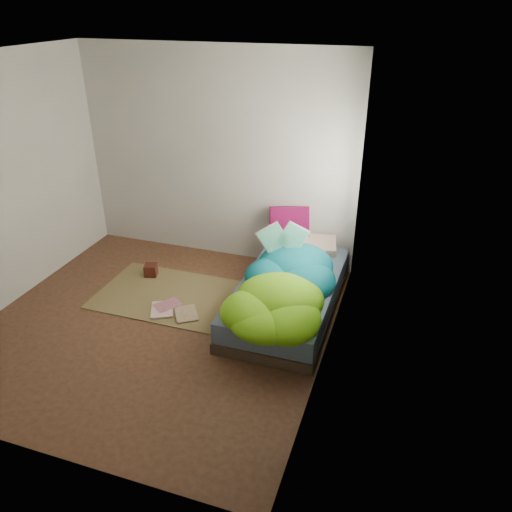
{
  "coord_description": "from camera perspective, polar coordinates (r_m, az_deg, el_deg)",
  "views": [
    {
      "loc": [
        2.34,
        -3.74,
        3.05
      ],
      "look_at": [
        0.84,
        0.75,
        0.57
      ],
      "focal_mm": 35.0,
      "sensor_mm": 36.0,
      "label": 1
    }
  ],
  "objects": [
    {
      "name": "rug",
      "position": [
        5.82,
        -9.95,
        -4.4
      ],
      "size": [
        1.6,
        1.1,
        0.01
      ],
      "primitive_type": "cube",
      "color": "brown",
      "rests_on": "ground"
    },
    {
      "name": "pillow_floral",
      "position": [
        6.0,
        6.56,
        1.17
      ],
      "size": [
        0.59,
        0.43,
        0.12
      ],
      "primitive_type": "cube",
      "rotation": [
        0.0,
        0.0,
        0.21
      ],
      "color": "beige",
      "rests_on": "bed"
    },
    {
      "name": "bed",
      "position": [
        5.43,
        3.71,
        -4.53
      ],
      "size": [
        1.0,
        2.0,
        0.34
      ],
      "color": "#34291C",
      "rests_on": "ground"
    },
    {
      "name": "room_walls",
      "position": [
        4.64,
        -12.88,
        9.0
      ],
      "size": [
        3.54,
        3.54,
        2.62
      ],
      "color": "#B7B4AE",
      "rests_on": "ground"
    },
    {
      "name": "wooden_box",
      "position": [
        6.21,
        -11.92,
        -1.58
      ],
      "size": [
        0.18,
        0.18,
        0.14
      ],
      "primitive_type": "cube",
      "rotation": [
        0.0,
        0.0,
        0.26
      ],
      "color": "#3C130D",
      "rests_on": "rug"
    },
    {
      "name": "duvet",
      "position": [
        5.07,
        3.17,
        -2.52
      ],
      "size": [
        0.96,
        1.84,
        0.34
      ],
      "primitive_type": null,
      "color": "#075B71",
      "rests_on": "bed"
    },
    {
      "name": "ground",
      "position": [
        5.37,
        -11.22,
        -7.67
      ],
      "size": [
        3.5,
        3.5,
        0.0
      ],
      "primitive_type": "cube",
      "color": "#43271A",
      "rests_on": "ground"
    },
    {
      "name": "floor_book_b",
      "position": [
        5.68,
        -10.59,
        -5.13
      ],
      "size": [
        0.34,
        0.35,
        0.03
      ],
      "primitive_type": "imported",
      "rotation": [
        0.0,
        0.0,
        -0.61
      ],
      "color": "#D07890",
      "rests_on": "rug"
    },
    {
      "name": "open_book",
      "position": [
        5.38,
        3.14,
        3.04
      ],
      "size": [
        0.46,
        0.26,
        0.28
      ],
      "primitive_type": null,
      "rotation": [
        0.0,
        0.0,
        0.38
      ],
      "color": "#2E8C34",
      "rests_on": "duvet"
    },
    {
      "name": "floor_book_c",
      "position": [
        5.42,
        -9.17,
        -6.74
      ],
      "size": [
        0.36,
        0.39,
        0.02
      ],
      "primitive_type": "imported",
      "rotation": [
        0.0,
        0.0,
        0.58
      ],
      "color": "tan",
      "rests_on": "rug"
    },
    {
      "name": "floor_book_a",
      "position": [
        5.55,
        -11.9,
        -6.1
      ],
      "size": [
        0.35,
        0.39,
        0.02
      ],
      "primitive_type": "imported",
      "rotation": [
        0.0,
        0.0,
        0.45
      ],
      "color": "silver",
      "rests_on": "rug"
    },
    {
      "name": "pillow_magenta",
      "position": [
        6.07,
        3.83,
        3.46
      ],
      "size": [
        0.49,
        0.31,
        0.47
      ],
      "primitive_type": "cube",
      "rotation": [
        0.0,
        0.0,
        0.37
      ],
      "color": "#47041C",
      "rests_on": "bed"
    }
  ]
}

